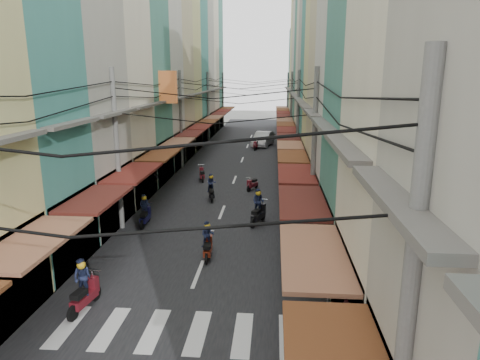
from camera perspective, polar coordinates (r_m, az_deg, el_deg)
The scene contains 15 objects.
ground at distance 19.50m, azimuth -4.58°, elevation -9.81°, with size 160.00×160.00×0.00m, color slate.
road at distance 38.54m, azimuth 0.08°, elevation 2.15°, with size 10.00×80.00×0.02m, color black.
sidewalk_left at distance 39.57m, azimuth -9.35°, elevation 2.30°, with size 3.00×80.00×0.06m, color slate.
sidewalk_right at distance 38.59m, azimuth 9.76°, elevation 1.99°, with size 3.00×80.00×0.06m, color slate.
crosswalk at distance 14.30m, azimuth -8.57°, elevation -19.31°, with size 7.55×2.40×0.01m.
building_row_left at distance 35.93m, azimuth -13.62°, elevation 16.59°, with size 7.80×67.67×23.70m.
building_row_right at distance 34.47m, azimuth 13.38°, elevation 16.13°, with size 7.80×68.98×22.59m.
utility_poles at distance 32.80m, azimuth -0.61°, elevation 11.69°, with size 10.20×66.13×8.20m.
white_car at distance 48.69m, azimuth 3.08°, elevation 4.57°, with size 5.62×2.20×1.98m, color silver.
bicycle at distance 20.24m, azimuth 17.22°, elevation -9.52°, with size 0.68×1.81×1.24m, color black.
moving_scooters at distance 24.70m, azimuth -4.40°, elevation -3.34°, with size 6.51×34.74×1.92m.
parked_scooters at distance 16.08m, azimuth 10.97°, elevation -13.57°, with size 12.98×12.15×1.01m.
pedestrians at distance 21.10m, azimuth -17.44°, elevation -5.47°, with size 12.57×21.51×2.23m.
market_umbrella at distance 12.06m, azimuth 19.06°, elevation -14.85°, with size 2.34×2.34×2.46m.
traffic_sign at distance 14.08m, azimuth 11.85°, elevation -10.73°, with size 0.10×0.61×2.80m.
Camera 1 is at (2.95, -17.63, 7.80)m, focal length 32.00 mm.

